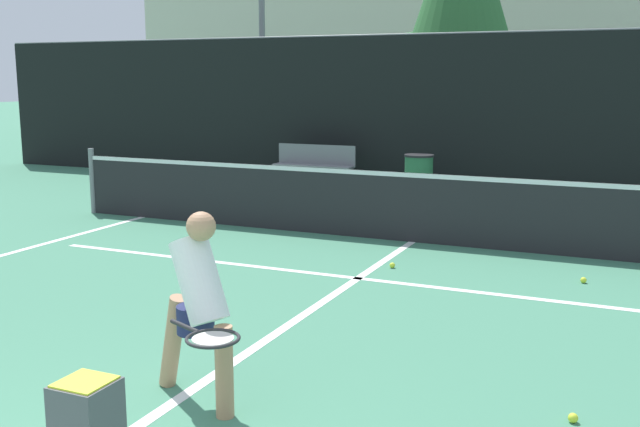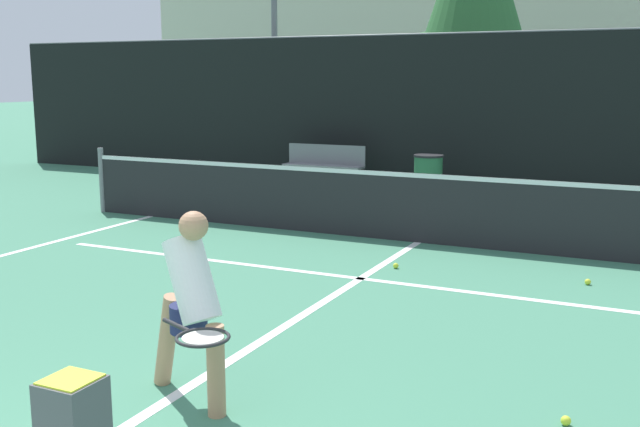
{
  "view_description": "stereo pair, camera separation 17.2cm",
  "coord_description": "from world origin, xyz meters",
  "views": [
    {
      "loc": [
        2.91,
        -1.8,
        2.23
      ],
      "look_at": [
        0.07,
        4.58,
        0.95
      ],
      "focal_mm": 42.0,
      "sensor_mm": 36.0,
      "label": 1
    },
    {
      "loc": [
        3.07,
        -1.72,
        2.23
      ],
      "look_at": [
        0.07,
        4.58,
        0.95
      ],
      "focal_mm": 42.0,
      "sensor_mm": 36.0,
      "label": 2
    }
  ],
  "objects": [
    {
      "name": "tennis_ball_scattered_2",
      "position": [
        2.57,
        3.05,
        0.03
      ],
      "size": [
        0.07,
        0.07,
        0.07
      ],
      "primitive_type": "sphere",
      "color": "#D1E033",
      "rests_on": "ground"
    },
    {
      "name": "building_far",
      "position": [
        0.0,
        27.35,
        3.3
      ],
      "size": [
        36.0,
        2.4,
        6.61
      ],
      "primitive_type": "cube",
      "color": "beige",
      "rests_on": "ground"
    },
    {
      "name": "courtside_bench",
      "position": [
        -3.36,
        12.01,
        0.47
      ],
      "size": [
        1.7,
        0.41,
        0.86
      ],
      "rotation": [
        0.0,
        0.0,
        0.02
      ],
      "color": "slate",
      "rests_on": "ground"
    },
    {
      "name": "tree_mid",
      "position": [
        -3.28,
        21.4,
        3.19
      ],
      "size": [
        3.18,
        3.18,
        3.69
      ],
      "color": "brown",
      "rests_on": "ground"
    },
    {
      "name": "court_service_line",
      "position": [
        0.0,
        5.79,
        0.0
      ],
      "size": [
        8.25,
        0.1,
        0.01
      ],
      "primitive_type": "cube",
      "color": "white",
      "rests_on": "ground"
    },
    {
      "name": "player_practicing",
      "position": [
        0.19,
        2.29,
        0.74
      ],
      "size": [
        1.05,
        0.85,
        1.36
      ],
      "rotation": [
        0.0,
        0.0,
        -0.4
      ],
      "color": "tan",
      "rests_on": "ground"
    },
    {
      "name": "tennis_ball_scattered_7",
      "position": [
        0.2,
        6.39,
        0.03
      ],
      "size": [
        0.07,
        0.07,
        0.07
      ],
      "primitive_type": "sphere",
      "color": "#D1E033",
      "rests_on": "ground"
    },
    {
      "name": "tennis_ball_scattered_1",
      "position": [
        2.33,
        6.62,
        0.03
      ],
      "size": [
        0.07,
        0.07,
        0.07
      ],
      "primitive_type": "sphere",
      "color": "#D1E033",
      "rests_on": "ground"
    },
    {
      "name": "trash_bin",
      "position": [
        -1.07,
        11.71,
        0.4
      ],
      "size": [
        0.56,
        0.56,
        0.79
      ],
      "color": "#28603D",
      "rests_on": "ground"
    },
    {
      "name": "court_center_mark",
      "position": [
        0.0,
        4.12,
        0.0
      ],
      "size": [
        0.1,
        7.45,
        0.01
      ],
      "primitive_type": "cube",
      "color": "white",
      "rests_on": "ground"
    },
    {
      "name": "net",
      "position": [
        0.0,
        7.85,
        0.51
      ],
      "size": [
        11.09,
        0.09,
        1.07
      ],
      "color": "slate",
      "rests_on": "ground"
    },
    {
      "name": "fence_back",
      "position": [
        0.0,
        12.75,
        1.53
      ],
      "size": [
        24.0,
        0.06,
        3.07
      ],
      "color": "black",
      "rests_on": "ground"
    }
  ]
}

